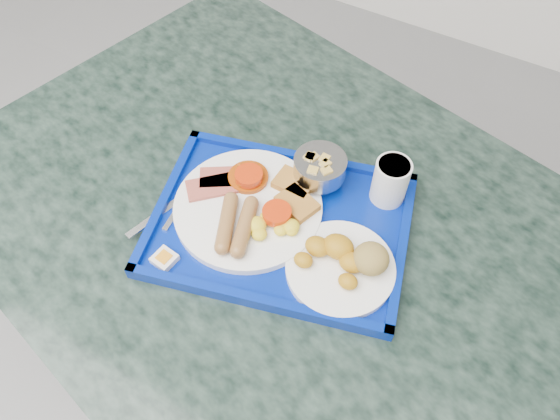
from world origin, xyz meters
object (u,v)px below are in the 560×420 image
Objects in this scene: bread_plate at (345,262)px; juice_cup at (391,180)px; fruit_bowl at (320,168)px; table at (296,288)px; tray at (280,225)px; main_plate at (252,207)px.

juice_cup is (0.00, 0.17, 0.03)m from bread_plate.
bread_plate is 0.19m from fruit_bowl.
bread_plate is at bearing -49.77° from fruit_bowl.
tray is (-0.03, -0.01, 0.22)m from table.
tray is 1.93× the size of main_plate.
main_plate is 1.45× the size of bread_plate.
main_plate is at bearing 172.62° from bread_plate.
table is 0.27m from bread_plate.
table is 2.96× the size of tray.
fruit_bowl is at bearing 57.47° from main_plate.
main_plate is (-0.06, -0.00, 0.02)m from tray.
tray is at bearing 168.93° from bread_plate.
fruit_bowl is at bearing 81.27° from tray.
table is at bearing 5.61° from main_plate.
bread_plate is (0.14, -0.03, 0.02)m from tray.
tray is 0.13m from fruit_bowl.
bread_plate is 1.90× the size of fruit_bowl.
juice_cup reaches higher than bread_plate.
bread_plate is (0.10, -0.03, 0.25)m from table.
fruit_bowl is 1.09× the size of juice_cup.
table is 0.33m from juice_cup.
fruit_bowl is at bearing 130.23° from bread_plate.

